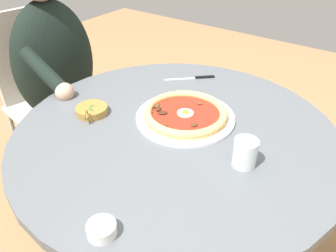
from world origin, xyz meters
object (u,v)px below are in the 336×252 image
at_px(ramekin_capers, 102,229).
at_px(cafe_chair_diner, 46,88).
at_px(steak_knife, 197,78).
at_px(dining_table, 175,163).
at_px(olive_pan, 92,110).
at_px(pizza_on_plate, 185,114).
at_px(water_glass, 245,154).
at_px(diner_person, 62,100).

height_order(ramekin_capers, cafe_chair_diner, cafe_chair_diner).
distance_m(steak_knife, ramekin_capers, 0.81).
bearing_deg(dining_table, olive_pan, -72.29).
bearing_deg(pizza_on_plate, cafe_chair_diner, -94.00).
bearing_deg(water_glass, dining_table, -96.79).
distance_m(steak_knife, diner_person, 0.68).
bearing_deg(ramekin_capers, dining_table, -166.92).
height_order(water_glass, ramekin_capers, water_glass).
height_order(steak_knife, olive_pan, olive_pan).
distance_m(water_glass, diner_person, 1.02).
bearing_deg(steak_knife, dining_table, 21.47).
bearing_deg(steak_knife, pizza_on_plate, 24.32).
bearing_deg(steak_knife, water_glass, 45.37).
height_order(pizza_on_plate, diner_person, diner_person).
xyz_separation_m(pizza_on_plate, diner_person, (-0.04, -0.73, -0.21)).
height_order(diner_person, cafe_chair_diner, diner_person).
distance_m(pizza_on_plate, steak_knife, 0.31).
xyz_separation_m(steak_knife, ramekin_capers, (0.78, 0.24, 0.01)).
height_order(dining_table, pizza_on_plate, pizza_on_plate).
height_order(water_glass, cafe_chair_diner, cafe_chair_diner).
xyz_separation_m(diner_person, cafe_chair_diner, (-0.02, -0.15, 0.01)).
bearing_deg(ramekin_capers, cafe_chair_diner, -119.54).
relative_size(ramekin_capers, olive_pan, 0.54).
bearing_deg(pizza_on_plate, steak_knife, -155.68).
bearing_deg(ramekin_capers, steak_knife, -163.03).
bearing_deg(olive_pan, water_glass, 96.60).
bearing_deg(ramekin_capers, water_glass, 159.35).
bearing_deg(pizza_on_plate, ramekin_capers, 12.52).
bearing_deg(water_glass, steak_knife, -134.63).
relative_size(ramekin_capers, cafe_chair_diner, 0.07).
bearing_deg(olive_pan, diner_person, -113.85).
bearing_deg(dining_table, ramekin_capers, 13.08).
xyz_separation_m(dining_table, cafe_chair_diner, (-0.13, -0.89, -0.04)).
bearing_deg(ramekin_capers, pizza_on_plate, -167.48).
relative_size(olive_pan, diner_person, 0.10).
relative_size(dining_table, diner_person, 0.87).
height_order(steak_knife, diner_person, diner_person).
bearing_deg(ramekin_capers, diner_person, -122.55).
relative_size(dining_table, ramekin_capers, 15.75).
bearing_deg(diner_person, dining_table, 81.65).
bearing_deg(water_glass, cafe_chair_diner, -98.11).
xyz_separation_m(olive_pan, diner_person, (-0.20, -0.45, -0.21)).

